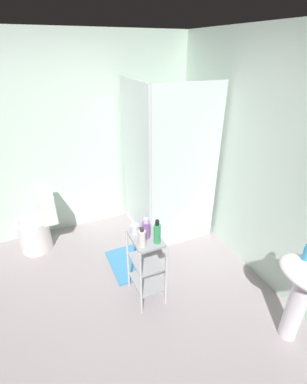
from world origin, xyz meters
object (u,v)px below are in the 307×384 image
at_px(hand_soap_bottle, 307,252).
at_px(lotion_bottle_white, 142,238).
at_px(toilet, 38,227).
at_px(bath_mat, 128,263).
at_px(rinse_cup, 135,229).
at_px(storage_cart, 146,263).
at_px(pedestal_sink, 303,288).
at_px(shower_stall, 164,201).
at_px(body_wash_bottle_green, 157,233).
at_px(conditioner_bottle_purple, 146,229).

xyz_separation_m(hand_soap_bottle, lotion_bottle_white, (-0.76, -1.09, -0.06)).
height_order(toilet, bath_mat, toilet).
bearing_deg(lotion_bottle_white, rinse_cup, 177.85).
relative_size(storage_cart, bath_mat, 1.23).
bearing_deg(rinse_cup, pedestal_sink, 44.91).
relative_size(pedestal_sink, storage_cart, 1.09).
relative_size(shower_stall, storage_cart, 2.70).
bearing_deg(shower_stall, toilet, -100.41).
xyz_separation_m(pedestal_sink, storage_cart, (-0.93, -0.98, -0.14)).
height_order(storage_cart, rinse_cup, rinse_cup).
relative_size(pedestal_sink, body_wash_bottle_green, 3.42).
xyz_separation_m(storage_cart, hand_soap_bottle, (0.85, 1.02, 0.44)).
bearing_deg(storage_cart, hand_soap_bottle, 50.03).
relative_size(toilet, body_wash_bottle_green, 3.21).
xyz_separation_m(toilet, body_wash_bottle_green, (1.37, 1.01, 0.53)).
bearing_deg(rinse_cup, toilet, -142.58).
relative_size(hand_soap_bottle, rinse_cup, 1.88).
height_order(storage_cart, conditioner_bottle_purple, conditioner_bottle_purple).
bearing_deg(toilet, rinse_cup, 37.42).
height_order(hand_soap_bottle, lotion_bottle_white, hand_soap_bottle).
distance_m(hand_soap_bottle, rinse_cup, 1.45).
distance_m(storage_cart, body_wash_bottle_green, 0.43).
bearing_deg(storage_cart, pedestal_sink, 46.44).
xyz_separation_m(pedestal_sink, hand_soap_bottle, (-0.08, 0.04, 0.30)).
bearing_deg(lotion_bottle_white, toilet, -147.32).
height_order(toilet, rinse_cup, rinse_cup).
height_order(lotion_bottle_white, rinse_cup, lotion_bottle_white).
distance_m(body_wash_bottle_green, bath_mat, 1.04).
bearing_deg(rinse_cup, bath_mat, 174.99).
distance_m(toilet, body_wash_bottle_green, 1.78).
xyz_separation_m(shower_stall, rinse_cup, (0.85, -0.73, 0.32)).
distance_m(shower_stall, storage_cart, 1.17).
bearing_deg(hand_soap_bottle, pedestal_sink, -23.80).
bearing_deg(hand_soap_bottle, conditioner_bottle_purple, -130.43).
xyz_separation_m(shower_stall, toilet, (-0.30, -1.61, -0.15)).
height_order(hand_soap_bottle, rinse_cup, hand_soap_bottle).
height_order(storage_cart, hand_soap_bottle, hand_soap_bottle).
height_order(pedestal_sink, toilet, pedestal_sink).
height_order(storage_cart, lotion_bottle_white, lotion_bottle_white).
height_order(toilet, body_wash_bottle_green, body_wash_bottle_green).
bearing_deg(hand_soap_bottle, bath_mat, -142.45).
distance_m(pedestal_sink, hand_soap_bottle, 0.31).
xyz_separation_m(lotion_bottle_white, bath_mat, (-0.60, 0.04, -0.82)).
bearing_deg(bath_mat, body_wash_bottle_green, 8.94).
xyz_separation_m(pedestal_sink, conditioner_bottle_purple, (-0.94, -0.97, 0.25)).
height_order(pedestal_sink, hand_soap_bottle, hand_soap_bottle).
distance_m(lotion_bottle_white, body_wash_bottle_green, 0.14).
relative_size(pedestal_sink, toilet, 1.07).
distance_m(pedestal_sink, conditioner_bottle_purple, 1.38).
bearing_deg(lotion_bottle_white, conditioner_bottle_purple, 141.40).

